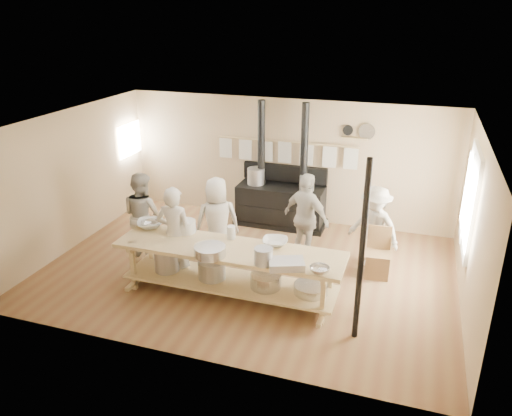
% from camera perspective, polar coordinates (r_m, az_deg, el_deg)
% --- Properties ---
extents(ground, '(7.00, 7.00, 0.00)m').
position_cam_1_polar(ground, '(8.87, -0.89, -7.02)').
color(ground, brown).
rests_on(ground, ground).
extents(room_shell, '(7.00, 7.00, 7.00)m').
position_cam_1_polar(room_shell, '(8.21, -0.96, 2.94)').
color(room_shell, tan).
rests_on(room_shell, ground).
extents(window_right, '(0.09, 1.50, 1.65)m').
position_cam_1_polar(window_right, '(8.46, 23.31, 0.77)').
color(window_right, beige).
rests_on(window_right, ground).
extents(left_opening, '(0.00, 0.90, 0.90)m').
position_cam_1_polar(left_opening, '(11.42, -14.25, 7.60)').
color(left_opening, white).
rests_on(left_opening, ground).
extents(stove, '(1.90, 0.75, 2.60)m').
position_cam_1_polar(stove, '(10.49, 2.84, 0.81)').
color(stove, black).
rests_on(stove, ground).
extents(towel_rail, '(3.00, 0.04, 0.47)m').
position_cam_1_polar(towel_rail, '(10.43, 3.41, 6.67)').
color(towel_rail, tan).
rests_on(towel_rail, ground).
extents(back_wall_shelf, '(0.63, 0.14, 0.32)m').
position_cam_1_polar(back_wall_shelf, '(10.09, 11.65, 8.35)').
color(back_wall_shelf, tan).
rests_on(back_wall_shelf, ground).
extents(prep_table, '(3.60, 0.90, 0.85)m').
position_cam_1_polar(prep_table, '(7.89, -3.13, -6.70)').
color(prep_table, tan).
rests_on(prep_table, ground).
extents(support_post, '(0.08, 0.08, 2.60)m').
position_cam_1_polar(support_post, '(6.71, 11.98, -5.10)').
color(support_post, black).
rests_on(support_post, ground).
extents(cook_far_left, '(0.64, 0.45, 1.67)m').
position_cam_1_polar(cook_far_left, '(8.29, -9.27, -3.04)').
color(cook_far_left, beige).
rests_on(cook_far_left, ground).
extents(cook_left, '(0.94, 0.84, 1.60)m').
position_cam_1_polar(cook_left, '(9.28, -12.81, -0.76)').
color(cook_left, beige).
rests_on(cook_left, ground).
extents(cook_center, '(0.93, 0.82, 1.60)m').
position_cam_1_polar(cook_center, '(8.79, -4.44, -1.56)').
color(cook_center, beige).
rests_on(cook_center, ground).
extents(cook_right, '(1.04, 0.78, 1.65)m').
position_cam_1_polar(cook_right, '(8.90, 5.77, -1.16)').
color(cook_right, beige).
rests_on(cook_right, ground).
extents(cook_by_window, '(1.11, 0.91, 1.50)m').
position_cam_1_polar(cook_by_window, '(8.91, 13.36, -2.17)').
color(cook_by_window, beige).
rests_on(cook_by_window, ground).
extents(chair, '(0.43, 0.43, 0.86)m').
position_cam_1_polar(chair, '(8.83, 13.68, -5.99)').
color(chair, brown).
rests_on(chair, ground).
extents(bowl_white_a, '(0.58, 0.58, 0.11)m').
position_cam_1_polar(bowl_white_a, '(8.61, -11.99, -1.78)').
color(bowl_white_a, white).
rests_on(bowl_white_a, prep_table).
extents(bowl_steel_a, '(0.42, 0.42, 0.10)m').
position_cam_1_polar(bowl_steel_a, '(8.61, -11.99, -1.81)').
color(bowl_steel_a, silver).
rests_on(bowl_steel_a, prep_table).
extents(bowl_white_b, '(0.45, 0.45, 0.10)m').
position_cam_1_polar(bowl_white_b, '(7.80, 2.21, -3.89)').
color(bowl_white_b, white).
rests_on(bowl_white_b, prep_table).
extents(bowl_steel_b, '(0.33, 0.33, 0.09)m').
position_cam_1_polar(bowl_steel_b, '(7.07, 7.27, -7.02)').
color(bowl_steel_b, silver).
rests_on(bowl_steel_b, prep_table).
extents(roasting_pan, '(0.59, 0.49, 0.11)m').
position_cam_1_polar(roasting_pan, '(7.15, 3.49, -6.41)').
color(roasting_pan, '#B2B2B7').
rests_on(roasting_pan, prep_table).
extents(mixing_bowl_large, '(0.63, 0.63, 0.15)m').
position_cam_1_polar(mixing_bowl_large, '(7.49, -5.29, -4.91)').
color(mixing_bowl_large, silver).
rests_on(mixing_bowl_large, prep_table).
extents(bucket_galv, '(0.36, 0.36, 0.25)m').
position_cam_1_polar(bucket_galv, '(7.20, 0.86, -5.52)').
color(bucket_galv, gray).
rests_on(bucket_galv, prep_table).
extents(deep_bowl_enamel, '(0.34, 0.34, 0.20)m').
position_cam_1_polar(deep_bowl_enamel, '(8.29, -8.00, -2.09)').
color(deep_bowl_enamel, white).
rests_on(deep_bowl_enamel, prep_table).
extents(pitcher, '(0.16, 0.16, 0.21)m').
position_cam_1_polar(pitcher, '(7.99, -2.85, -2.80)').
color(pitcher, white).
rests_on(pitcher, prep_table).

